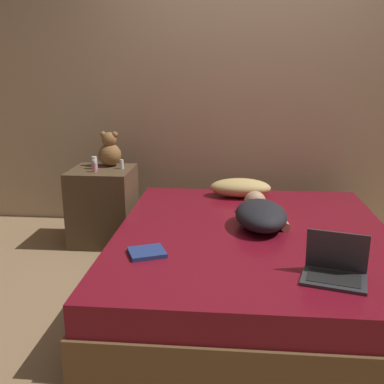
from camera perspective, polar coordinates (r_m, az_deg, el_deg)
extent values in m
plane|color=#937551|center=(3.08, 7.55, -11.89)|extent=(12.00, 12.00, 0.00)
cube|color=tan|center=(4.07, 7.51, 13.78)|extent=(8.00, 0.06, 2.60)
cube|color=brown|center=(3.03, 7.63, -10.00)|extent=(1.80, 2.08, 0.22)
cube|color=maroon|center=(2.96, 7.76, -6.52)|extent=(1.76, 2.04, 0.17)
cube|color=brown|center=(3.80, -11.20, -1.69)|extent=(0.49, 0.49, 0.62)
ellipsoid|color=tan|center=(3.67, 6.17, 0.56)|extent=(0.49, 0.26, 0.15)
ellipsoid|color=black|center=(2.97, 8.74, -2.92)|extent=(0.37, 0.54, 0.17)
sphere|color=tan|center=(3.28, 8.00, -1.23)|extent=(0.16, 0.16, 0.16)
cylinder|color=tan|center=(3.04, 11.43, -3.74)|extent=(0.08, 0.24, 0.06)
cube|color=#333338|center=(2.36, 17.57, -10.56)|extent=(0.36, 0.29, 0.02)
cube|color=black|center=(2.35, 17.59, -10.35)|extent=(0.28, 0.21, 0.00)
cube|color=#333338|center=(2.39, 17.93, -7.13)|extent=(0.30, 0.12, 0.21)
cube|color=black|center=(2.39, 17.93, -7.13)|extent=(0.27, 0.10, 0.19)
sphere|color=brown|center=(3.81, -10.38, 4.68)|extent=(0.19, 0.19, 0.19)
sphere|color=brown|center=(3.79, -10.47, 6.57)|extent=(0.12, 0.12, 0.12)
sphere|color=brown|center=(3.80, -11.22, 7.20)|extent=(0.05, 0.05, 0.05)
sphere|color=brown|center=(3.77, -9.78, 7.21)|extent=(0.05, 0.05, 0.05)
cylinder|color=white|center=(3.69, -8.90, 3.38)|extent=(0.03, 0.03, 0.06)
cylinder|color=white|center=(3.68, -8.93, 3.96)|extent=(0.03, 0.03, 0.02)
cylinder|color=silver|center=(3.73, -12.28, 3.48)|extent=(0.05, 0.05, 0.08)
cylinder|color=white|center=(3.72, -12.32, 4.23)|extent=(0.04, 0.04, 0.02)
cylinder|color=pink|center=(3.62, -12.25, 3.09)|extent=(0.03, 0.03, 0.07)
cylinder|color=white|center=(3.61, -12.29, 3.82)|extent=(0.03, 0.03, 0.02)
cube|color=navy|center=(2.56, -5.75, -7.64)|extent=(0.25, 0.24, 0.02)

